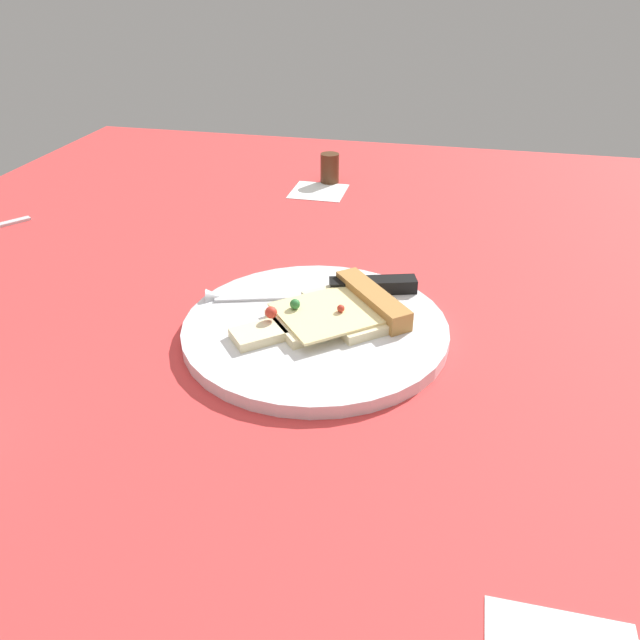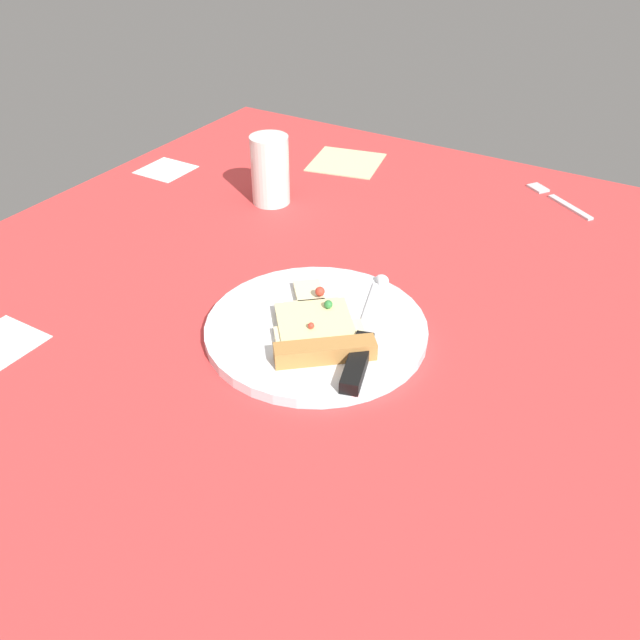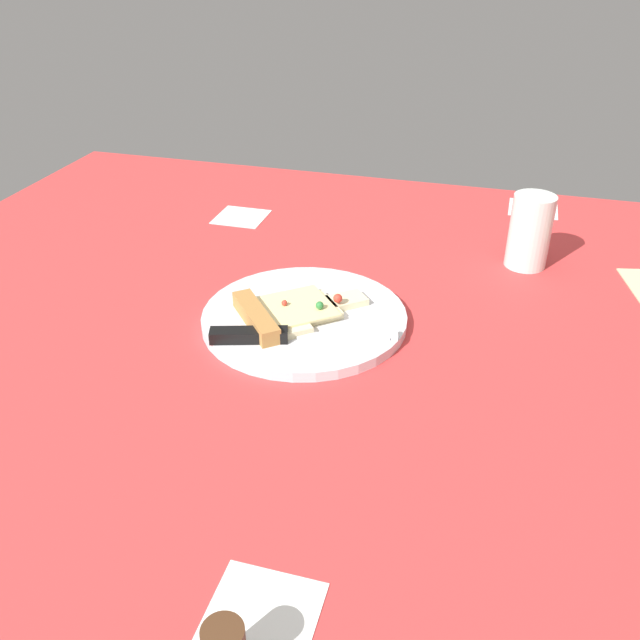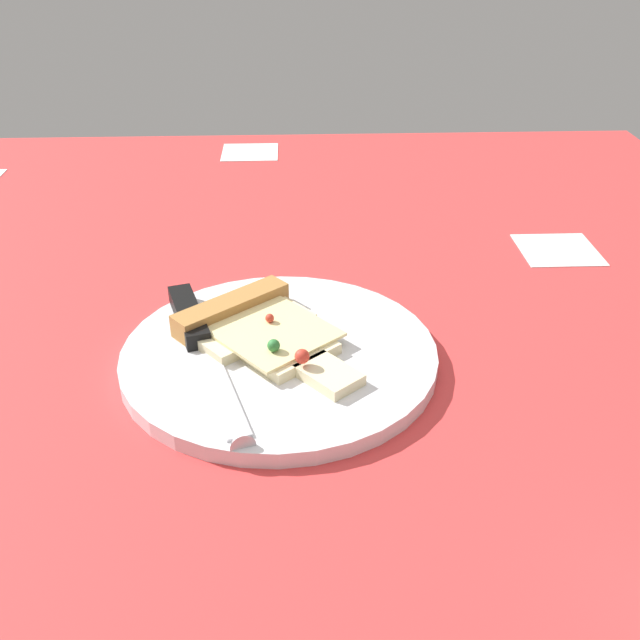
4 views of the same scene
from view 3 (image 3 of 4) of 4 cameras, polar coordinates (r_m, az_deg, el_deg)
ground_plane at (r=88.35cm, az=-3.70°, el=-3.66°), size 138.89×138.89×3.00cm
plate at (r=93.57cm, az=-1.32°, el=0.19°), size 28.21×28.21×1.43cm
pizza_slice at (r=91.96cm, az=-2.80°, el=0.65°), size 17.16×18.34×2.57cm
knife at (r=87.52cm, az=-2.91°, el=-1.22°), size 9.04×23.56×2.45cm
drinking_glass at (r=111.93cm, az=17.22°, el=7.13°), size 6.51×6.51×11.69cm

